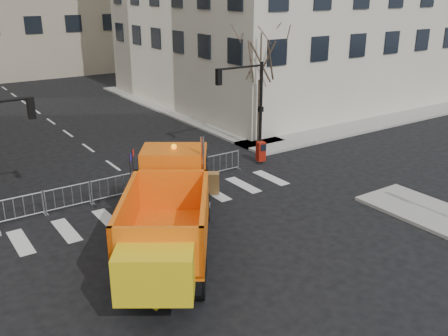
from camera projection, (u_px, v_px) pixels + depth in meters
ground at (237, 254)px, 18.67m from camera, size 120.00×120.00×0.00m
sidewalk_back at (140, 183)px, 25.26m from camera, size 64.00×5.00×0.15m
traffic_light_right at (261, 108)px, 29.65m from camera, size 0.18×0.18×5.40m
crowd_barriers at (133, 183)px, 24.00m from camera, size 12.60×0.60×1.10m
street_tree at (260, 86)px, 30.44m from camera, size 3.00×3.00×7.50m
plow_truck at (170, 211)px, 17.84m from camera, size 8.37×10.52×4.17m
cop_a at (201, 174)px, 23.77m from camera, size 0.88×0.88×2.06m
cop_b at (188, 167)px, 24.77m from camera, size 1.20×1.11×1.97m
cop_c at (184, 170)px, 24.74m from camera, size 0.87×1.07×1.71m
newspaper_box at (261, 151)px, 28.16m from camera, size 0.51×0.47×1.10m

